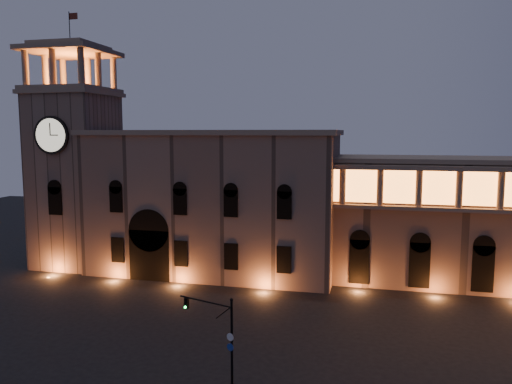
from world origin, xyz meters
TOP-DOWN VIEW (x-y plane):
  - ground at (0.00, 0.00)m, footprint 160.00×160.00m
  - government_building at (-2.08, 21.93)m, footprint 30.80×12.80m
  - clock_tower at (-20.50, 20.98)m, footprint 9.80×9.80m
  - colonnade_wing at (32.00, 23.92)m, footprint 40.60×11.50m
  - traffic_light at (7.62, -5.48)m, footprint 4.45×1.71m

SIDE VIEW (x-z plane):
  - ground at x=0.00m, z-range 0.00..0.00m
  - traffic_light at x=7.62m, z-range 0.16..6.56m
  - colonnade_wing at x=32.00m, z-range 0.08..14.58m
  - government_building at x=-2.08m, z-range -0.03..17.57m
  - clock_tower at x=-20.50m, z-range -3.70..28.70m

